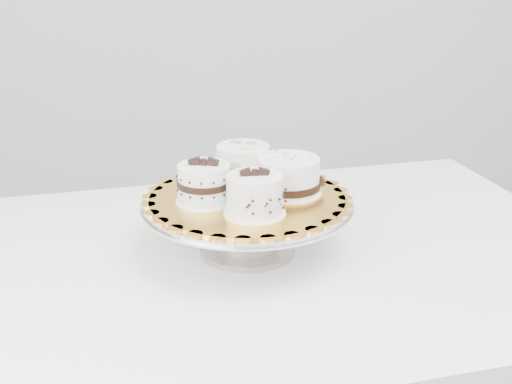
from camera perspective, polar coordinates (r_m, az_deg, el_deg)
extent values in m
cube|color=white|center=(1.27, 1.16, -6.23)|extent=(1.36, 0.94, 0.04)
cube|color=white|center=(1.99, 15.23, -8.64)|extent=(0.05, 0.05, 0.71)
cylinder|color=gray|center=(1.27, -0.77, -5.02)|extent=(0.19, 0.19, 0.01)
cylinder|color=gray|center=(1.25, -0.78, -3.23)|extent=(0.12, 0.12, 0.10)
cylinder|color=silver|center=(1.23, -0.79, -0.88)|extent=(0.40, 0.40, 0.01)
cylinder|color=silver|center=(1.23, -0.79, -1.03)|extent=(0.41, 0.41, 0.00)
cylinder|color=gold|center=(1.22, -0.79, -0.52)|extent=(0.44, 0.44, 0.01)
cylinder|color=white|center=(1.14, -0.12, -1.86)|extent=(0.11, 0.11, 0.00)
cylinder|color=white|center=(1.13, -0.12, -0.17)|extent=(0.11, 0.11, 0.07)
cylinder|color=white|center=(1.20, -4.56, -0.74)|extent=(0.11, 0.11, 0.00)
cylinder|color=white|center=(1.19, -4.61, 0.85)|extent=(0.12, 0.12, 0.07)
cylinder|color=silver|center=(1.20, -4.58, -0.28)|extent=(0.10, 0.10, 0.02)
cylinder|color=black|center=(1.19, -4.61, 0.89)|extent=(0.10, 0.10, 0.01)
cylinder|color=white|center=(1.29, -1.14, 0.93)|extent=(0.12, 0.12, 0.00)
cylinder|color=white|center=(1.28, -1.15, 2.54)|extent=(0.12, 0.12, 0.07)
cylinder|color=white|center=(1.25, 2.87, 0.08)|extent=(0.13, 0.13, 0.00)
cylinder|color=white|center=(1.23, 2.90, 1.56)|extent=(0.13, 0.13, 0.07)
cylinder|color=black|center=(1.24, 2.88, 0.75)|extent=(0.12, 0.12, 0.01)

